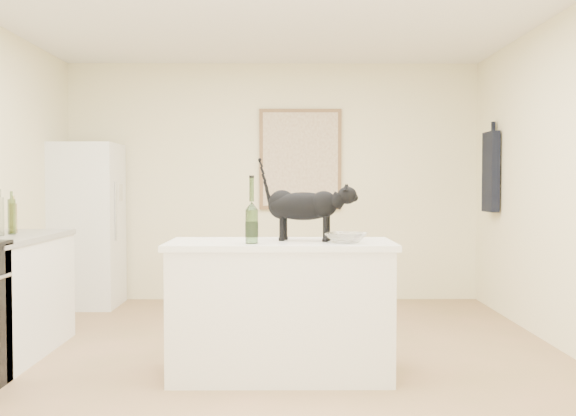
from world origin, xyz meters
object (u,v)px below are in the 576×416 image
(fridge, at_px, (86,225))
(wine_bottle, at_px, (252,214))
(glass_bowl, at_px, (346,238))
(black_cat, at_px, (303,210))

(fridge, xyz_separation_m, wine_bottle, (1.87, -2.72, 0.24))
(fridge, xyz_separation_m, glass_bowl, (2.48, -2.67, 0.08))
(black_cat, relative_size, wine_bottle, 1.55)
(wine_bottle, distance_m, glass_bowl, 0.63)
(black_cat, height_order, wine_bottle, black_cat)
(fridge, distance_m, glass_bowl, 3.64)
(black_cat, bearing_deg, wine_bottle, -134.43)
(fridge, relative_size, black_cat, 2.86)
(wine_bottle, bearing_deg, fridge, 124.48)
(black_cat, xyz_separation_m, wine_bottle, (-0.34, -0.20, -0.02))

